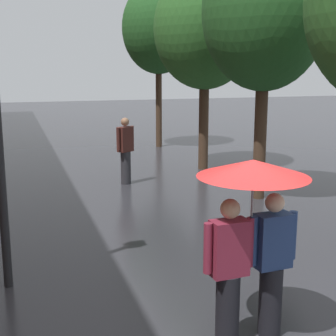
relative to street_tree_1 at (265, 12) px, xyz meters
name	(u,v)px	position (x,y,z in m)	size (l,w,h in m)	color
street_tree_1	(265,12)	(0.00, 0.00, 0.00)	(2.74, 2.74, 5.89)	#473323
street_tree_2	(205,29)	(0.02, 3.44, -0.11)	(2.92, 2.92, 5.77)	#473323
street_tree_3	(159,28)	(-0.03, 7.80, 0.22)	(2.67, 2.67, 6.03)	#473323
couple_under_umbrella	(252,219)	(-2.97, -5.27, -2.75)	(1.19, 1.19, 2.03)	black
pedestrian_walking_midground	(126,150)	(-2.60, 2.29, -3.26)	(0.51, 0.40, 1.72)	#2D2D33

